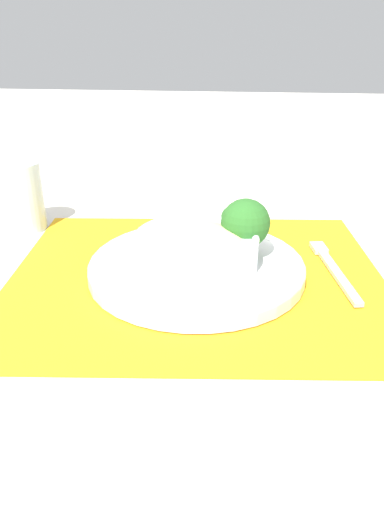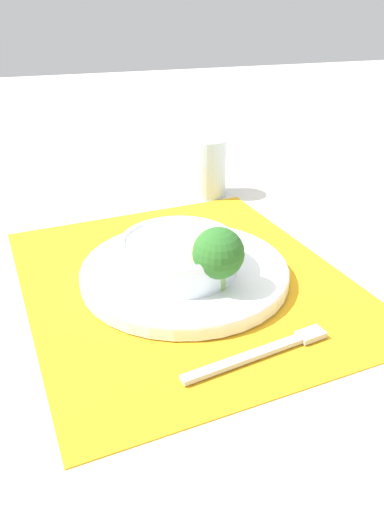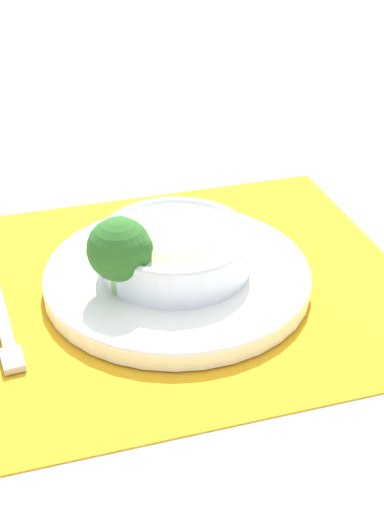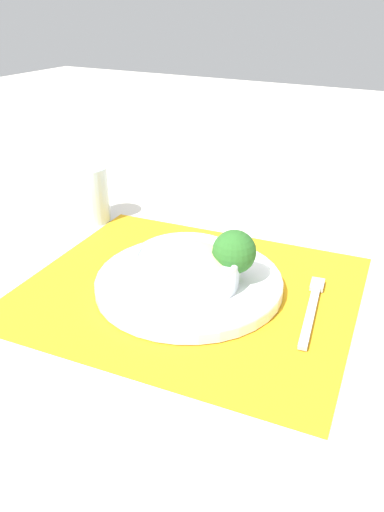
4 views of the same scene
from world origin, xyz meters
name	(u,v)px [view 2 (image 2 of 4)]	position (x,y,z in m)	size (l,w,h in m)	color
ground_plane	(185,280)	(0.00, 0.00, 0.00)	(4.00, 4.00, 0.00)	beige
placemat	(185,279)	(0.00, 0.00, 0.00)	(0.53, 0.47, 0.00)	orange
plate	(185,271)	(0.00, 0.00, 0.02)	(0.29, 0.29, 0.02)	white
bowl	(179,251)	(0.00, -0.01, 0.05)	(0.16, 0.16, 0.05)	silver
broccoli_floret	(218,253)	(0.06, 0.02, 0.07)	(0.07, 0.07, 0.08)	#84AD5B
carrot_slice_near	(203,253)	(-0.03, 0.04, 0.02)	(0.04, 0.04, 0.01)	orange
carrot_slice_middle	(194,251)	(-0.04, 0.03, 0.02)	(0.04, 0.04, 0.01)	orange
water_glass	(208,171)	(-0.30, 0.14, 0.05)	(0.07, 0.07, 0.11)	silver
fork	(271,349)	(0.18, 0.04, 0.01)	(0.05, 0.18, 0.01)	#B7B7BC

